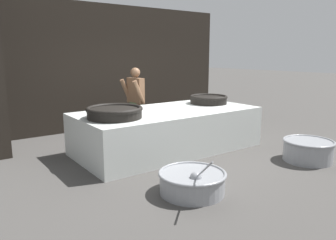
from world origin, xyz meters
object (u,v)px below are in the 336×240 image
at_px(giant_wok_far, 208,99).
at_px(prep_bowl_meat, 308,149).
at_px(cook, 135,100).
at_px(giant_wok_near, 115,112).
at_px(prep_bowl_vegetables, 192,181).

bearing_deg(giant_wok_far, prep_bowl_meat, -80.40).
distance_m(cook, prep_bowl_meat, 3.94).
bearing_deg(giant_wok_near, prep_bowl_meat, -34.38).
xyz_separation_m(giant_wok_near, prep_bowl_vegetables, (0.27, -1.85, -0.77)).
distance_m(giant_wok_far, prep_bowl_vegetables, 3.23).
relative_size(giant_wok_near, prep_bowl_vegetables, 0.83).
bearing_deg(giant_wok_near, giant_wok_far, 6.61).
bearing_deg(prep_bowl_meat, cook, 114.75).
bearing_deg(cook, giant_wok_near, 41.63).
xyz_separation_m(cook, prep_bowl_meat, (1.63, -3.53, -0.67)).
distance_m(cook, prep_bowl_vegetables, 3.60).
bearing_deg(prep_bowl_meat, prep_bowl_vegetables, 176.52).
height_order(cook, prep_bowl_meat, cook).
bearing_deg(giant_wok_far, prep_bowl_vegetables, -136.81).
distance_m(prep_bowl_vegetables, prep_bowl_meat, 2.69).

